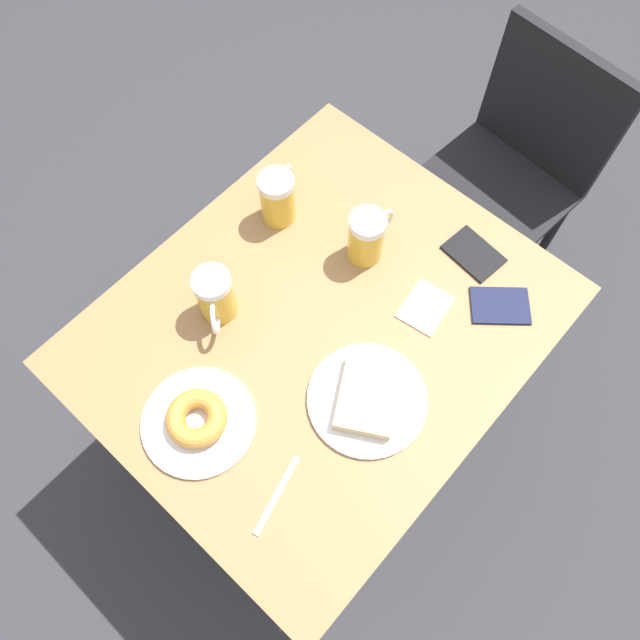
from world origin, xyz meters
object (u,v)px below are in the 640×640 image
beer_mug_left (215,296)px  napkin_folded (425,307)px  plate_with_donut (198,420)px  beer_mug_center (278,197)px  beer_mug_right (367,236)px  passport_far_edge (500,306)px  chair (516,160)px  plate_with_cake (368,398)px  fork (277,495)px  passport_near_edge (474,254)px

beer_mug_left → napkin_folded: bearing=42.8°
plate_with_donut → beer_mug_center: beer_mug_center is taller
beer_mug_center → beer_mug_left: bearing=-74.0°
beer_mug_right → passport_far_edge: bearing=16.7°
chair → beer_mug_center: (-0.27, -0.69, 0.27)m
beer_mug_center → beer_mug_right: same height
beer_mug_left → beer_mug_center: (-0.08, 0.27, 0.00)m
beer_mug_left → passport_far_edge: size_ratio=0.86×
plate_with_cake → beer_mug_right: size_ratio=1.85×
passport_far_edge → beer_mug_center: bearing=-164.4°
beer_mug_left → beer_mug_center: size_ratio=1.00×
beer_mug_center → chair: bearing=68.8°
chair → fork: 1.18m
beer_mug_left → beer_mug_center: same height
plate_with_cake → passport_far_edge: (0.08, 0.36, -0.01)m
napkin_folded → passport_near_edge: (-0.00, 0.18, 0.00)m
chair → passport_far_edge: chair is taller
chair → passport_near_edge: size_ratio=6.39×
beer_mug_left → beer_mug_center: bearing=106.0°
plate_with_cake → passport_far_edge: bearing=77.8°
beer_mug_center → beer_mug_right: (0.22, 0.05, 0.00)m
beer_mug_center → napkin_folded: size_ratio=1.08×
napkin_folded → beer_mug_center: bearing=-175.1°
chair → passport_near_edge: (0.13, -0.47, 0.21)m
plate_with_cake → beer_mug_center: 0.49m
plate_with_donut → passport_far_edge: (0.30, 0.61, -0.01)m
beer_mug_center → fork: 0.64m
plate_with_cake → beer_mug_center: beer_mug_center is taller
beer_mug_left → fork: 0.42m
passport_far_edge → beer_mug_left: bearing=-137.1°
napkin_folded → passport_near_edge: passport_near_edge is taller
chair → beer_mug_left: bearing=-96.5°
beer_mug_left → chair: bearing=78.8°
beer_mug_right → passport_far_edge: beer_mug_right is taller
plate_with_cake → passport_far_edge: plate_with_cake is taller
beer_mug_right → plate_with_cake: bearing=-49.1°
fork → passport_far_edge: 0.62m
plate_with_cake → passport_near_edge: size_ratio=1.80×
chair → plate_with_donut: chair is taller
fork → passport_far_edge: passport_far_edge is taller
chair → fork: (0.17, -1.15, 0.21)m
chair → beer_mug_right: 0.69m
fork → beer_mug_right: bearing=113.1°
plate_with_cake → fork: bearing=-91.3°
beer_mug_center → passport_far_edge: beer_mug_center is taller
beer_mug_left → plate_with_donut: bearing=-53.6°
napkin_folded → fork: same height
plate_with_cake → plate_with_donut: 0.34m
plate_with_cake → beer_mug_right: 0.35m
beer_mug_left → passport_near_edge: bearing=56.0°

